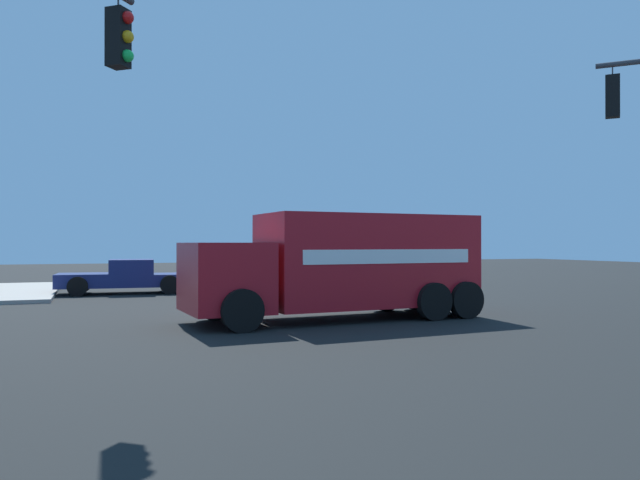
{
  "coord_description": "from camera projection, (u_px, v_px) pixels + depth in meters",
  "views": [
    {
      "loc": [
        15.42,
        -5.93,
        2.03
      ],
      "look_at": [
        -0.1,
        -0.02,
        2.13
      ],
      "focal_mm": 34.24,
      "sensor_mm": 36.0,
      "label": 1
    }
  ],
  "objects": [
    {
      "name": "ground_plane",
      "position": [
        322.0,
        318.0,
        16.51
      ],
      "size": [
        100.0,
        100.0,
        0.0
      ],
      "primitive_type": "plane",
      "color": "black"
    },
    {
      "name": "delivery_truck",
      "position": [
        344.0,
        265.0,
        16.34
      ],
      "size": [
        3.23,
        7.99,
        2.8
      ],
      "color": "#AD141E",
      "rests_on": "ground"
    },
    {
      "name": "pickup_navy",
      "position": [
        126.0,
        275.0,
        24.75
      ],
      "size": [
        2.54,
        5.33,
        1.38
      ],
      "color": "navy",
      "rests_on": "ground"
    },
    {
      "name": "sedan_black",
      "position": [
        308.0,
        273.0,
        29.31
      ],
      "size": [
        2.08,
        4.32,
        1.31
      ],
      "color": "black",
      "rests_on": "ground"
    }
  ]
}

